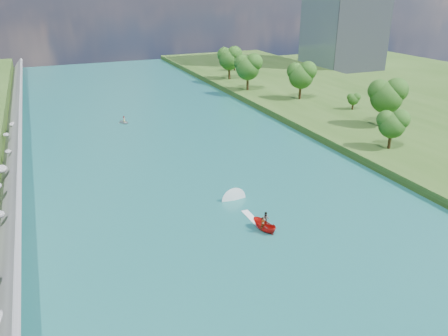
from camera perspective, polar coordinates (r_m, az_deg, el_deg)
name	(u,v)px	position (r m, az deg, el deg)	size (l,w,h in m)	color
ground	(257,248)	(50.54, 4.30, -10.40)	(260.00, 260.00, 0.00)	#2D5119
river_water	(197,181)	(66.69, -3.53, -1.72)	(55.00, 240.00, 0.10)	#185E59
berm_east	(438,136)	(94.02, 26.21, 3.73)	(44.00, 240.00, 1.50)	#2D5119
riprap_bank	(9,205)	(62.11, -26.32, -4.30)	(3.91, 236.00, 4.18)	slate
trees_east	(322,89)	(100.34, 12.68, 10.05)	(17.94, 137.38, 11.35)	#1D4D14
motorboat	(257,218)	(55.02, 4.30, -6.58)	(3.60, 18.70, 2.12)	red
raft	(124,122)	(97.42, -12.90, 5.93)	(2.79, 3.19, 1.58)	#9B9DA4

